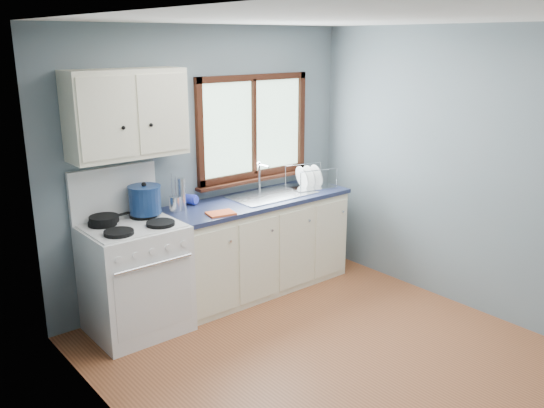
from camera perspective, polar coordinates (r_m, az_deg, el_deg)
floor at (r=4.58m, az=6.93°, el=-15.45°), size 3.20×3.60×0.02m
ceiling at (r=3.91m, az=8.22°, el=17.90°), size 3.20×3.60×0.02m
wall_back at (r=5.43m, az=-6.54°, el=3.99°), size 3.20×0.02×2.50m
wall_left at (r=3.15m, az=-13.12°, el=-5.30°), size 0.02×3.60×2.50m
wall_right at (r=5.33m, az=19.51°, el=2.94°), size 0.02×3.60×2.50m
gas_range at (r=4.93m, az=-13.44°, el=-6.85°), size 0.76×0.69×1.36m
base_cabinets at (r=5.61m, az=-1.43°, el=-4.46°), size 1.85×0.60×0.88m
countertop at (r=5.45m, az=-1.46°, el=0.37°), size 1.89×0.64×0.04m
sink at (r=5.58m, az=-0.00°, el=0.28°), size 0.84×0.46×0.44m
window at (r=5.66m, az=-1.82°, el=6.90°), size 1.36×0.10×1.03m
upper_cabinets at (r=4.77m, az=-14.19°, el=8.66°), size 0.95×0.35×0.70m
skillet at (r=4.81m, az=-16.27°, el=-1.41°), size 0.37×0.27×0.05m
stockpot at (r=4.93m, az=-12.49°, el=0.45°), size 0.33×0.33×0.27m
utensil_crock at (r=5.08m, az=-9.58°, el=0.03°), size 0.12×0.12×0.34m
thermos at (r=5.09m, az=-8.93°, el=0.96°), size 0.07×0.07×0.29m
soap_bottle at (r=5.23m, az=-7.53°, el=1.19°), size 0.13×0.13×0.25m
dish_towel at (r=4.97m, az=-5.09°, el=-0.93°), size 0.26×0.21×0.02m
dish_rack at (r=5.85m, az=3.79°, el=2.23°), size 0.50×0.42×0.23m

